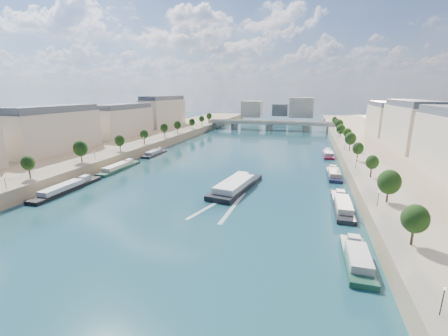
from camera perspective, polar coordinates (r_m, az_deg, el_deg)
The scene contains 17 objects.
ground at distance 143.11m, azimuth 1.49°, elevation 0.77°, with size 700.00×700.00×0.00m, color #0C2B36.
quay_left at distance 174.44m, azimuth -22.12°, elevation 3.02°, with size 44.00×520.00×5.00m, color #9E8460.
quay_right at distance 143.44m, azimuth 30.59°, elevation -0.21°, with size 44.00×520.00×5.00m, color #9E8460.
pave_left at distance 165.28m, azimuth -18.07°, elevation 3.70°, with size 14.00×520.00×0.10m, color gray.
pave_right at distance 139.70m, azimuth 24.79°, elevation 1.21°, with size 14.00×520.00×0.10m, color gray.
trees_left at distance 164.98m, azimuth -17.25°, elevation 5.66°, with size 4.80×268.80×8.26m.
trees_right at distance 148.13m, azimuth 23.69°, elevation 4.16°, with size 4.80×268.80×8.26m.
lamps_left at distance 154.18m, azimuth -18.79°, elevation 3.95°, with size 0.36×200.36×4.28m.
lamps_right at distance 143.37m, azimuth 22.84°, elevation 2.84°, with size 0.36×200.36×4.28m.
buildings_left at distance 189.91m, azimuth -23.45°, elevation 8.01°, with size 16.00×226.00×23.20m.
buildings_right at distance 156.30m, azimuth 34.79°, elevation 5.50°, with size 16.00×226.00×23.20m.
skyline at distance 356.20m, azimuth 10.96°, elevation 11.07°, with size 79.00×42.00×22.00m.
bridge at distance 274.39m, azimuth 8.61°, elevation 8.25°, with size 112.00×12.00×8.15m.
tour_barge at distance 106.23m, azimuth 2.27°, elevation -3.40°, with size 13.91×32.47×4.27m.
wake at distance 91.59m, azimuth -0.18°, elevation -7.18°, with size 11.72×26.03×0.04m.
moored_barges_left at distance 121.78m, azimuth -26.01°, elevation -2.76°, with size 5.00×151.06×3.60m.
moored_barges_right at distance 97.57m, azimuth 21.56°, elevation -6.34°, with size 5.00×168.20×3.60m.
Camera 1 is at (34.22, -34.82, 33.69)m, focal length 24.00 mm.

